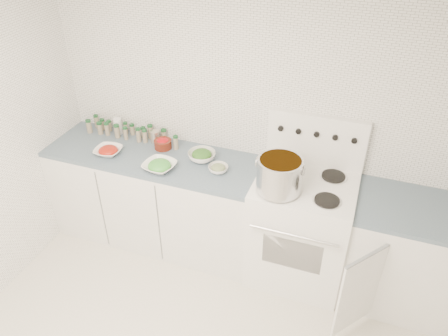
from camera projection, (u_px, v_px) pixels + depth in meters
The scene contains 13 objects.
room_walls at pixel (176, 193), 2.15m from camera, with size 3.54×3.04×2.52m.
counter_left at pixel (157, 197), 3.93m from camera, with size 1.85×0.62×0.90m.
stove at pixel (301, 227), 3.53m from camera, with size 0.76×0.70×1.36m.
counter_right at pixel (407, 256), 3.32m from camera, with size 0.89×0.94×0.90m.
stock_pot at pixel (280, 174), 3.12m from camera, with size 0.35×0.33×0.25m.
bowl_tomato at pixel (108, 151), 3.67m from camera, with size 0.24×0.24×0.07m.
bowl_snowpea at pixel (160, 166), 3.47m from camera, with size 0.28×0.28×0.08m.
bowl_broccoli at pixel (202, 155), 3.59m from camera, with size 0.30×0.30×0.09m.
bowl_zucchini at pixel (218, 168), 3.45m from camera, with size 0.18×0.18×0.06m.
bowl_pepper at pixel (163, 143), 3.74m from camera, with size 0.15×0.15×0.09m.
salt_canister at pixel (118, 126), 3.95m from camera, with size 0.07×0.07×0.15m, color white.
tin_can at pixel (155, 136), 3.83m from camera, with size 0.08×0.08×0.11m, color #B6A99A.
spice_cluster at pixel (126, 130), 3.90m from camera, with size 0.91×0.16×0.13m.
Camera 1 is at (0.80, -1.53, 2.85)m, focal length 35.00 mm.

